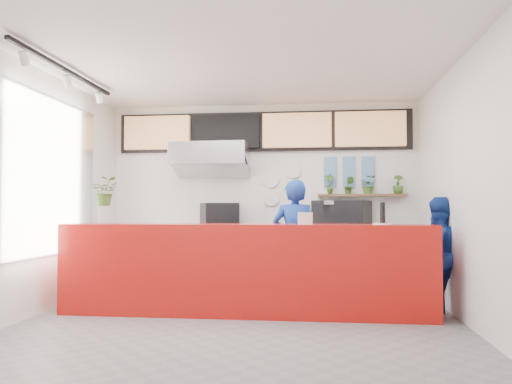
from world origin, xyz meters
The scene contains 44 objects.
floor centered at (0.00, 0.00, 0.00)m, with size 5.00×5.00×0.00m, color slate.
ceiling centered at (0.00, 0.00, 3.00)m, with size 5.00×5.00×0.00m, color silver.
wall_back centered at (0.00, 2.50, 1.50)m, with size 5.00×5.00×0.00m, color white.
wall_left centered at (-2.50, 0.00, 1.50)m, with size 5.00×5.00×0.00m, color white.
wall_right centered at (2.50, 0.00, 1.50)m, with size 5.00×5.00×0.00m, color white.
service_counter centered at (0.00, 0.40, 0.55)m, with size 4.50×0.60×1.10m, color #AE110C.
cream_band centered at (0.00, 2.49, 2.60)m, with size 5.00×0.02×0.80m, color beige.
prep_bench centered at (-0.80, 2.20, 0.45)m, with size 1.80×0.60×0.90m, color #B2B5BA.
panini_oven centered at (-0.66, 2.20, 1.14)m, with size 0.53×0.53×0.48m, color black.
extraction_hood centered at (-0.80, 2.15, 2.15)m, with size 1.20×0.70×0.35m, color #B2B5BA.
hood_lip centered at (-0.80, 2.15, 1.95)m, with size 1.20×0.70×0.08m, color #B2B5BA.
right_bench centered at (1.50, 2.20, 0.45)m, with size 1.80×0.60×0.90m, color #B2B5BA.
espresso_machine centered at (1.27, 2.20, 1.16)m, with size 0.80×0.57×0.51m, color black.
espresso_tray centered at (1.27, 2.20, 1.38)m, with size 0.65×0.45×0.06m, color #A8ABAF.
herb_shelf centered at (1.60, 2.40, 1.50)m, with size 1.40×0.18×0.04m, color brown.
menu_board_far_left centered at (-1.75, 2.38, 2.55)m, with size 1.10×0.10×0.55m, color tan.
menu_board_mid_left centered at (-0.59, 2.38, 2.55)m, with size 1.10×0.10×0.55m, color black.
menu_board_mid_right centered at (0.57, 2.38, 2.55)m, with size 1.10×0.10×0.55m, color tan.
menu_board_far_right centered at (1.73, 2.38, 2.55)m, with size 1.10×0.10×0.55m, color tan.
soffit centered at (0.00, 2.46, 2.55)m, with size 4.80×0.04×0.65m, color black.
window_pane centered at (-2.47, 0.30, 1.70)m, with size 0.04×2.20×1.90m, color silver.
window_frame centered at (-2.45, 0.30, 1.70)m, with size 0.03×2.30×2.00m, color #B2B5BA.
track_rail centered at (-2.10, 0.00, 2.94)m, with size 0.05×2.40×0.04m, color black.
dec_plate_a centered at (0.15, 2.47, 1.75)m, with size 0.24×0.24×0.03m, color silver.
dec_plate_b centered at (0.45, 2.47, 1.65)m, with size 0.24×0.24×0.03m, color silver.
dec_plate_c centered at (0.15, 2.47, 1.45)m, with size 0.24×0.24×0.03m, color silver.
dec_plate_d centered at (0.50, 2.47, 1.90)m, with size 0.24×0.24×0.03m, color silver.
photo_frame_a centered at (1.10, 2.48, 2.00)m, with size 0.20×0.02×0.25m, color #598CBF.
photo_frame_b centered at (1.40, 2.48, 2.00)m, with size 0.20×0.02×0.25m, color #598CBF.
photo_frame_c centered at (1.70, 2.48, 2.00)m, with size 0.20×0.02×0.25m, color #598CBF.
photo_frame_d centered at (1.10, 2.48, 1.75)m, with size 0.20×0.02×0.25m, color #598CBF.
photo_frame_e centered at (1.40, 2.48, 1.75)m, with size 0.20×0.02×0.25m, color #598CBF.
photo_frame_f centered at (1.70, 2.48, 1.75)m, with size 0.20×0.02×0.25m, color #598CBF.
staff_center centered at (0.59, 1.04, 0.84)m, with size 0.61×0.40×1.68m, color navy.
staff_right centered at (2.38, 0.86, 0.72)m, with size 0.70×0.54×1.43m, color navy.
herb_a centered at (1.09, 2.40, 1.69)m, with size 0.18×0.12×0.34m, color #356021.
herb_b centered at (1.39, 2.40, 1.66)m, with size 0.15×0.12×0.28m, color #356021.
herb_c centered at (1.70, 2.40, 1.66)m, with size 0.26×0.22×0.28m, color #356021.
herb_d centered at (2.16, 2.40, 1.67)m, with size 0.17×0.15×0.30m, color #356021.
glass_vase centered at (-1.78, 0.38, 1.21)m, with size 0.18×0.18×0.22m, color silver.
basil_vase centered at (-1.78, 0.38, 1.50)m, with size 0.33×0.29×0.37m, color #356021.
napkin_holder centered at (0.73, 0.38, 1.17)m, with size 0.16×0.10×0.14m, color silver.
white_plate centered at (1.63, 0.32, 1.11)m, with size 0.23×0.23×0.02m, color silver.
pepper_mill centered at (1.63, 0.32, 1.24)m, with size 0.06×0.06×0.25m, color black.
Camera 1 is at (0.83, -5.63, 1.28)m, focal length 35.00 mm.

